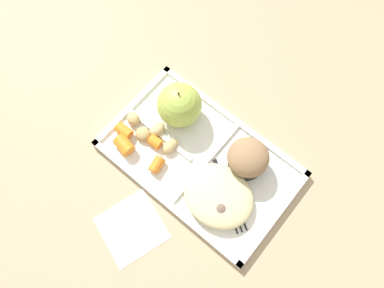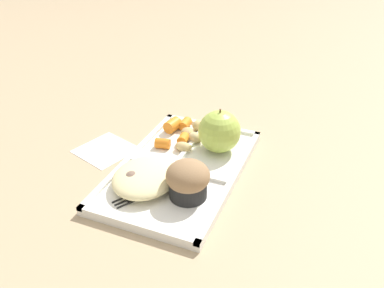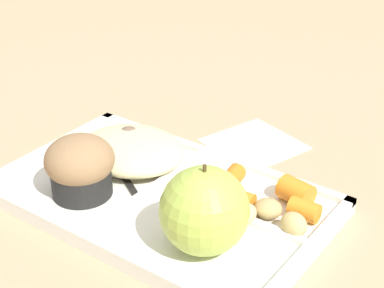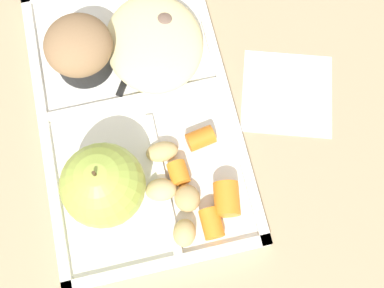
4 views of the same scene
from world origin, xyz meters
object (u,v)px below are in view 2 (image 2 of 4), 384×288
lunch_tray (181,169)px  plastic_fork (145,192)px  green_apple (219,132)px  bran_muffin (188,180)px

lunch_tray → plastic_fork: lunch_tray is taller
lunch_tray → plastic_fork: 0.10m
lunch_tray → plastic_fork: size_ratio=2.76×
green_apple → plastic_fork: green_apple is taller
bran_muffin → plastic_fork: 0.08m
green_apple → plastic_fork: bearing=-21.8°
green_apple → bran_muffin: size_ratio=1.22×
lunch_tray → green_apple: green_apple is taller
bran_muffin → lunch_tray: bearing=-147.8°
plastic_fork → lunch_tray: bearing=164.1°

